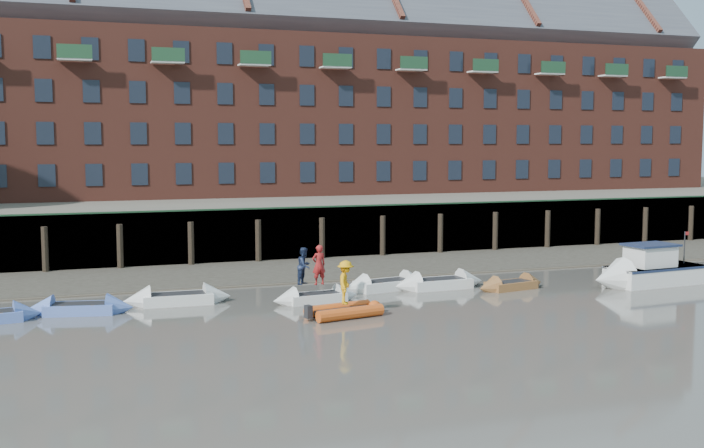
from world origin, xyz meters
name	(u,v)px	position (x,y,z in m)	size (l,w,h in m)	color
ground	(445,345)	(0.00, 0.00, 0.00)	(220.00, 220.00, 0.00)	#58534D
foreshore	(308,270)	(0.00, 18.00, 0.00)	(110.00, 8.00, 0.50)	#3D382F
mud_band	(326,280)	(0.00, 14.60, 0.00)	(110.00, 1.60, 0.10)	#4C4336
river_wall	(288,234)	(0.00, 22.38, 1.59)	(110.00, 1.23, 3.30)	#2D2A26
bank_terrace	(243,215)	(0.00, 36.00, 1.60)	(110.00, 28.00, 3.20)	#5E594D
apartment_terrace	(239,68)	(0.00, 36.99, 12.82)	(80.60, 15.56, 20.98)	brown
rowboat_1	(80,308)	(-12.36, 9.90, 0.23)	(4.60, 2.13, 1.29)	#516FC2
rowboat_2	(178,299)	(-8.19, 10.67, 0.25)	(4.83, 1.52, 1.39)	silver
rowboat_3	(316,298)	(-2.17, 9.04, 0.21)	(4.23, 1.60, 1.20)	silver
rowboat_4	(386,285)	(1.97, 10.92, 0.24)	(4.88, 2.21, 1.37)	silver
rowboat_5	(439,283)	(4.63, 10.41, 0.25)	(4.92, 1.65, 1.41)	silver
rowboat_6	(511,285)	(7.88, 9.02, 0.20)	(4.10, 1.89, 1.15)	brown
rib_tender	(347,310)	(-1.82, 5.71, 0.25)	(3.40, 2.14, 0.57)	#C74B15
motor_launch	(640,272)	(14.57, 7.81, 0.68)	(6.66, 2.70, 2.68)	silver
person_rower_a	(319,265)	(-2.04, 9.01, 1.72)	(0.66, 0.44, 1.82)	maroon
person_rower_b	(304,266)	(-2.65, 9.27, 1.66)	(0.83, 0.65, 1.70)	#19233F
person_rib_crew	(346,282)	(-1.88, 5.69, 1.45)	(1.18, 0.68, 1.83)	orange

